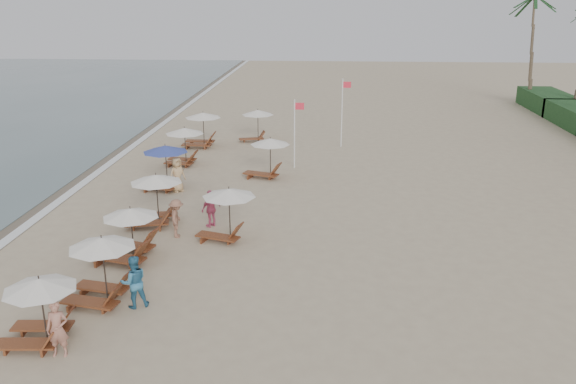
# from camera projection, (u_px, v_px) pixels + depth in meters

# --- Properties ---
(ground) EXTENTS (160.00, 160.00, 0.00)m
(ground) POSITION_uv_depth(u_px,v_px,m) (262.00, 293.00, 20.39)
(ground) COLOR tan
(ground) RESTS_ON ground
(wet_sand_band) EXTENTS (3.20, 140.00, 0.01)m
(wet_sand_band) POSITION_uv_depth(u_px,v_px,m) (43.00, 194.00, 30.68)
(wet_sand_band) COLOR #6B5E4C
(wet_sand_band) RESTS_ON ground
(foam_line) EXTENTS (0.50, 140.00, 0.02)m
(foam_line) POSITION_uv_depth(u_px,v_px,m) (68.00, 195.00, 30.60)
(foam_line) COLOR white
(foam_line) RESTS_ON ground
(lounger_station_0) EXTENTS (2.39, 2.12, 2.07)m
(lounger_station_0) POSITION_uv_depth(u_px,v_px,m) (36.00, 309.00, 17.18)
(lounger_station_0) COLOR brown
(lounger_station_0) RESTS_ON ground
(lounger_station_1) EXTENTS (2.54, 2.20, 2.31)m
(lounger_station_1) POSITION_uv_depth(u_px,v_px,m) (98.00, 270.00, 19.50)
(lounger_station_1) COLOR brown
(lounger_station_1) RESTS_ON ground
(lounger_station_2) EXTENTS (2.75, 2.55, 2.07)m
(lounger_station_2) POSITION_uv_depth(u_px,v_px,m) (125.00, 236.00, 22.87)
(lounger_station_2) COLOR brown
(lounger_station_2) RESTS_ON ground
(lounger_station_3) EXTENTS (2.61, 2.30, 2.33)m
(lounger_station_3) POSITION_uv_depth(u_px,v_px,m) (153.00, 199.00, 26.27)
(lounger_station_3) COLOR brown
(lounger_station_3) RESTS_ON ground
(lounger_station_4) EXTENTS (2.62, 2.38, 2.37)m
(lounger_station_4) POSITION_uv_depth(u_px,v_px,m) (163.00, 166.00, 31.24)
(lounger_station_4) COLOR brown
(lounger_station_4) RESTS_ON ground
(lounger_station_5) EXTENTS (2.47, 2.33, 2.28)m
(lounger_station_5) POSITION_uv_depth(u_px,v_px,m) (182.00, 144.00, 35.81)
(lounger_station_5) COLOR brown
(lounger_station_5) RESTS_ON ground
(lounger_station_6) EXTENTS (2.70, 2.43, 2.36)m
(lounger_station_6) POSITION_uv_depth(u_px,v_px,m) (200.00, 129.00, 40.24)
(lounger_station_6) COLOR brown
(lounger_station_6) RESTS_ON ground
(inland_station_0) EXTENTS (2.63, 2.24, 2.22)m
(inland_station_0) POSITION_uv_depth(u_px,v_px,m) (225.00, 208.00, 24.47)
(inland_station_0) COLOR brown
(inland_station_0) RESTS_ON ground
(inland_station_1) EXTENTS (2.75, 2.24, 2.22)m
(inland_station_1) POSITION_uv_depth(u_px,v_px,m) (266.00, 154.00, 33.21)
(inland_station_1) COLOR brown
(inland_station_1) RESTS_ON ground
(inland_station_2) EXTENTS (2.53, 2.24, 2.22)m
(inland_station_2) POSITION_uv_depth(u_px,v_px,m) (256.00, 120.00, 41.71)
(inland_station_2) COLOR brown
(inland_station_2) RESTS_ON ground
(beachgoer_near) EXTENTS (0.66, 0.47, 1.70)m
(beachgoer_near) POSITION_uv_depth(u_px,v_px,m) (57.00, 329.00, 16.60)
(beachgoer_near) COLOR #AD715E
(beachgoer_near) RESTS_ON ground
(beachgoer_mid_a) EXTENTS (1.09, 1.01, 1.80)m
(beachgoer_mid_a) POSITION_uv_depth(u_px,v_px,m) (134.00, 282.00, 19.25)
(beachgoer_mid_a) COLOR teal
(beachgoer_mid_a) RESTS_ON ground
(beachgoer_mid_b) EXTENTS (0.77, 1.16, 1.67)m
(beachgoer_mid_b) POSITION_uv_depth(u_px,v_px,m) (177.00, 218.00, 24.99)
(beachgoer_mid_b) COLOR #8F5E48
(beachgoer_mid_b) RESTS_ON ground
(beachgoer_far_a) EXTENTS (0.97, 1.01, 1.69)m
(beachgoer_far_a) POSITION_uv_depth(u_px,v_px,m) (211.00, 208.00, 26.13)
(beachgoer_far_a) COLOR #D25479
(beachgoer_far_a) RESTS_ON ground
(beachgoer_far_b) EXTENTS (1.03, 1.06, 1.83)m
(beachgoer_far_b) POSITION_uv_depth(u_px,v_px,m) (177.00, 175.00, 30.92)
(beachgoer_far_b) COLOR tan
(beachgoer_far_b) RESTS_ON ground
(flag_pole_near) EXTENTS (0.60, 0.08, 4.12)m
(flag_pole_near) POSITION_uv_depth(u_px,v_px,m) (295.00, 130.00, 34.80)
(flag_pole_near) COLOR silver
(flag_pole_near) RESTS_ON ground
(flag_pole_far) EXTENTS (0.60, 0.08, 4.62)m
(flag_pole_far) POSITION_uv_depth(u_px,v_px,m) (343.00, 110.00, 39.78)
(flag_pole_far) COLOR silver
(flag_pole_far) RESTS_ON ground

